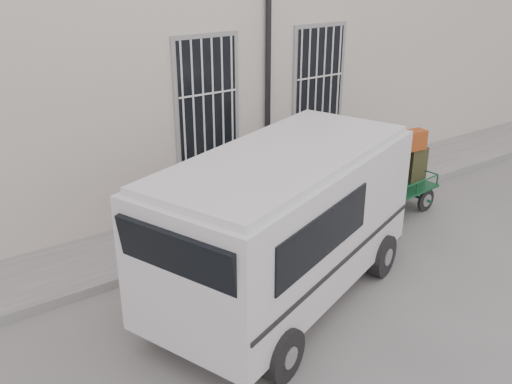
{
  "coord_description": "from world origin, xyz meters",
  "views": [
    {
      "loc": [
        -5.59,
        -5.99,
        4.75
      ],
      "look_at": [
        -0.68,
        1.0,
        1.15
      ],
      "focal_mm": 40.0,
      "sensor_mm": 36.0,
      "label": 1
    }
  ],
  "objects": [
    {
      "name": "luggage_cart",
      "position": [
        2.23,
        0.81,
        0.88
      ],
      "size": [
        2.45,
        1.1,
        1.62
      ],
      "rotation": [
        0.0,
        0.0,
        0.08
      ],
      "color": "black",
      "rests_on": "ground"
    },
    {
      "name": "van",
      "position": [
        -1.14,
        -0.32,
        1.31
      ],
      "size": [
        4.88,
        3.32,
        2.28
      ],
      "rotation": [
        0.0,
        0.0,
        0.35
      ],
      "color": "silver",
      "rests_on": "ground"
    },
    {
      "name": "building",
      "position": [
        0.0,
        5.5,
        3.0
      ],
      "size": [
        24.0,
        5.15,
        6.0
      ],
      "color": "beige",
      "rests_on": "ground"
    },
    {
      "name": "sidewalk",
      "position": [
        0.0,
        2.2,
        0.07
      ],
      "size": [
        24.0,
        1.7,
        0.15
      ],
      "primitive_type": "cube",
      "color": "slate",
      "rests_on": "ground"
    },
    {
      "name": "ground",
      "position": [
        0.0,
        0.0,
        0.0
      ],
      "size": [
        80.0,
        80.0,
        0.0
      ],
      "primitive_type": "plane",
      "color": "slate",
      "rests_on": "ground"
    }
  ]
}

